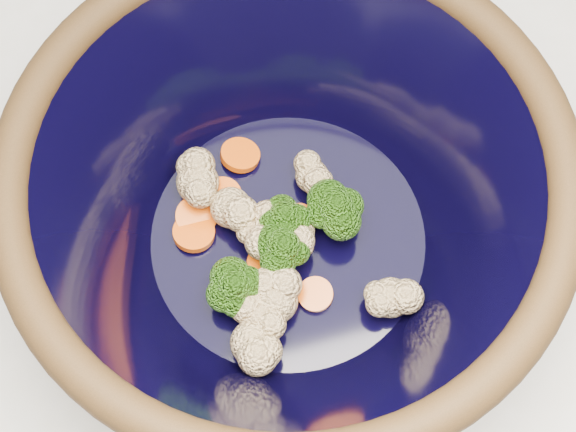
% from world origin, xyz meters
% --- Properties ---
extents(ground, '(3.00, 3.00, 0.00)m').
position_xyz_m(ground, '(0.00, 0.00, 0.00)').
color(ground, '#9E7A54').
rests_on(ground, ground).
extents(counter, '(1.20, 1.20, 0.90)m').
position_xyz_m(counter, '(0.00, 0.00, 0.45)').
color(counter, silver).
rests_on(counter, ground).
extents(mixing_bowl, '(0.38, 0.38, 0.17)m').
position_xyz_m(mixing_bowl, '(-0.10, -0.06, 0.99)').
color(mixing_bowl, black).
rests_on(mixing_bowl, counter).
extents(vegetable_pile, '(0.16, 0.19, 0.05)m').
position_xyz_m(vegetable_pile, '(-0.11, -0.07, 0.96)').
color(vegetable_pile, '#608442').
rests_on(vegetable_pile, mixing_bowl).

